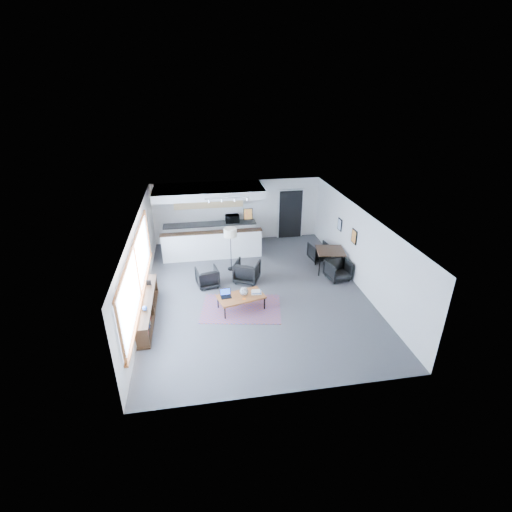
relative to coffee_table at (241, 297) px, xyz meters
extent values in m
cube|color=#49494B|center=(0.57, 0.97, -0.42)|extent=(7.00, 9.00, 0.01)
cube|color=white|center=(0.57, 0.97, 2.19)|extent=(7.00, 9.00, 0.01)
cube|color=silver|center=(0.57, 5.48, 0.89)|extent=(7.00, 0.01, 2.60)
cube|color=silver|center=(0.57, -3.53, 0.89)|extent=(7.00, 0.01, 2.60)
cube|color=silver|center=(-2.94, 0.97, 0.89)|extent=(0.01, 9.00, 2.60)
cube|color=silver|center=(4.07, 0.97, 0.89)|extent=(0.01, 9.00, 2.60)
cube|color=#8CBFFF|center=(-2.90, 0.07, 1.09)|extent=(0.02, 5.80, 1.55)
cube|color=brown|center=(-2.87, 0.07, 0.29)|extent=(0.10, 5.95, 0.06)
cube|color=brown|center=(-2.88, 0.07, 1.89)|extent=(0.06, 5.95, 0.06)
cube|color=brown|center=(-2.88, -2.83, 1.09)|extent=(0.06, 0.06, 1.60)
cube|color=brown|center=(-2.88, 0.07, 1.09)|extent=(0.06, 0.06, 1.60)
cube|color=brown|center=(-2.88, 2.97, 1.09)|extent=(0.06, 0.06, 1.60)
cube|color=#331F12|center=(-2.73, -0.03, 0.21)|extent=(0.35, 3.00, 0.05)
cube|color=#331F12|center=(-2.73, -0.03, -0.36)|extent=(0.35, 3.00, 0.05)
cube|color=#331F12|center=(-2.73, -1.48, -0.08)|extent=(0.33, 0.04, 0.55)
cube|color=#331F12|center=(-2.73, -0.03, -0.08)|extent=(0.33, 0.04, 0.55)
cube|color=#331F12|center=(-2.73, 1.42, -0.08)|extent=(0.33, 0.04, 0.55)
cube|color=#3359A5|center=(-2.73, -1.33, -0.24)|extent=(0.18, 0.04, 0.20)
cube|color=silver|center=(-2.73, -1.16, -0.23)|extent=(0.18, 0.04, 0.22)
cube|color=maroon|center=(-2.73, -0.99, -0.22)|extent=(0.18, 0.04, 0.24)
cube|color=#331F12|center=(-2.73, -0.82, -0.24)|extent=(0.18, 0.04, 0.20)
cube|color=#3359A5|center=(-2.73, -0.65, -0.23)|extent=(0.18, 0.04, 0.22)
cube|color=silver|center=(-2.73, -0.48, -0.22)|extent=(0.18, 0.04, 0.24)
cube|color=maroon|center=(-2.73, -0.31, -0.24)|extent=(0.18, 0.04, 0.20)
cube|color=#331F12|center=(-2.73, -0.14, -0.23)|extent=(0.18, 0.04, 0.22)
cube|color=#3359A5|center=(-2.73, 0.03, -0.22)|extent=(0.18, 0.03, 0.24)
cube|color=silver|center=(-2.73, 0.20, -0.24)|extent=(0.18, 0.03, 0.20)
cube|color=maroon|center=(-2.73, 0.37, -0.23)|extent=(0.18, 0.03, 0.22)
cube|color=#331F12|center=(-2.73, 0.54, -0.22)|extent=(0.18, 0.04, 0.24)
cube|color=black|center=(-2.73, 0.77, 0.32)|extent=(0.14, 0.02, 0.18)
sphere|color=#264C99|center=(-2.71, -0.63, 0.30)|extent=(0.14, 0.14, 0.14)
cube|color=white|center=(-0.63, 3.67, 0.14)|extent=(3.80, 0.25, 1.10)
cube|color=#331F12|center=(-0.63, 3.67, 0.70)|extent=(3.85, 0.32, 0.04)
cube|color=white|center=(-0.63, 5.12, 0.04)|extent=(3.80, 0.60, 0.90)
cube|color=#2D2D2D|center=(-0.63, 5.12, 0.50)|extent=(3.82, 0.62, 0.04)
cube|color=tan|center=(-0.63, 5.27, 1.54)|extent=(2.80, 0.35, 0.70)
cube|color=white|center=(-0.63, 4.57, 2.04)|extent=(4.20, 1.80, 0.30)
cube|color=black|center=(0.77, 3.68, 1.34)|extent=(0.35, 0.03, 0.45)
cube|color=orange|center=(0.77, 3.67, 1.34)|extent=(0.30, 0.01, 0.40)
cube|color=black|center=(2.87, 5.39, 0.64)|extent=(1.00, 0.12, 2.10)
cube|color=white|center=(2.35, 5.40, 0.64)|extent=(0.06, 0.10, 2.10)
cube|color=white|center=(3.39, 5.40, 0.64)|extent=(0.06, 0.10, 2.10)
cube|color=white|center=(2.87, 5.40, 1.71)|extent=(1.10, 0.10, 0.06)
cube|color=silver|center=(-0.03, 3.17, 2.15)|extent=(1.60, 0.04, 0.04)
cylinder|color=silver|center=(-0.68, 3.17, 2.07)|extent=(0.07, 0.07, 0.09)
cylinder|color=silver|center=(-0.23, 3.17, 2.07)|extent=(0.07, 0.07, 0.09)
cylinder|color=silver|center=(0.22, 3.17, 2.07)|extent=(0.07, 0.07, 0.09)
cylinder|color=silver|center=(0.67, 3.17, 2.07)|extent=(0.07, 0.07, 0.09)
cube|color=black|center=(4.04, 1.37, 1.14)|extent=(0.03, 0.38, 0.48)
cube|color=orange|center=(4.02, 1.37, 1.14)|extent=(0.00, 0.32, 0.42)
cube|color=black|center=(4.04, 2.67, 1.09)|extent=(0.03, 0.34, 0.44)
cube|color=#859FC5|center=(4.02, 2.67, 1.09)|extent=(0.00, 0.28, 0.38)
cube|color=#693D52|center=(0.00, 0.00, -0.41)|extent=(2.63, 2.02, 0.01)
cube|color=brown|center=(0.00, 0.00, 0.01)|extent=(1.51, 1.05, 0.05)
cube|color=black|center=(-0.53, -0.46, -0.21)|extent=(0.04, 0.04, 0.40)
cube|color=black|center=(-0.69, 0.15, -0.21)|extent=(0.04, 0.04, 0.40)
cube|color=black|center=(0.69, -0.15, -0.21)|extent=(0.04, 0.04, 0.40)
cube|color=black|center=(0.53, 0.46, -0.21)|extent=(0.04, 0.04, 0.40)
cube|color=black|center=(0.08, -0.31, -0.02)|extent=(1.27, 0.36, 0.03)
cube|color=black|center=(-0.08, 0.31, -0.02)|extent=(1.27, 0.36, 0.03)
cube|color=black|center=(-0.45, 0.02, 0.04)|extent=(0.33, 0.26, 0.02)
cube|color=black|center=(-0.46, 0.13, 0.16)|extent=(0.32, 0.09, 0.21)
cube|color=blue|center=(-0.46, 0.13, 0.16)|extent=(0.29, 0.07, 0.18)
sphere|color=gray|center=(0.10, 0.04, 0.16)|extent=(0.26, 0.26, 0.26)
cube|color=silver|center=(0.48, 0.09, 0.05)|extent=(0.33, 0.28, 0.04)
cube|color=#3359A5|center=(0.48, 0.09, 0.08)|extent=(0.30, 0.25, 0.03)
cube|color=silver|center=(0.47, 0.07, 0.11)|extent=(0.28, 0.23, 0.03)
cube|color=#E5590C|center=(0.07, -0.18, 0.04)|extent=(0.13, 0.13, 0.01)
imported|color=black|center=(-0.94, 1.58, -0.06)|extent=(0.81, 0.77, 0.72)
imported|color=black|center=(0.43, 1.69, -0.01)|extent=(1.03, 1.00, 0.81)
cylinder|color=black|center=(-0.02, 2.67, -0.40)|extent=(0.33, 0.33, 0.03)
cylinder|color=black|center=(-0.02, 2.67, 0.29)|extent=(0.03, 0.03, 1.36)
cylinder|color=beige|center=(-0.02, 2.67, 1.04)|extent=(0.54, 0.54, 0.30)
cube|color=#331F12|center=(3.49, 1.99, 0.38)|extent=(1.11, 1.11, 0.04)
cylinder|color=black|center=(3.00, 1.64, -0.03)|extent=(0.05, 0.05, 0.77)
cylinder|color=black|center=(3.14, 2.48, -0.03)|extent=(0.05, 0.05, 0.77)
cylinder|color=black|center=(3.84, 1.50, -0.03)|extent=(0.05, 0.05, 0.77)
cylinder|color=black|center=(3.98, 2.34, -0.03)|extent=(0.05, 0.05, 0.77)
imported|color=black|center=(3.57, 1.31, -0.09)|extent=(0.74, 0.71, 0.65)
imported|color=black|center=(3.41, 2.92, -0.10)|extent=(0.68, 0.64, 0.62)
imported|color=black|center=(0.31, 5.12, 0.71)|extent=(0.57, 0.32, 0.38)
camera|label=1|loc=(-1.13, -9.47, 5.87)|focal=26.00mm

